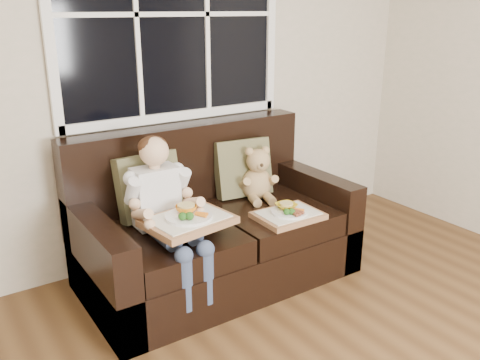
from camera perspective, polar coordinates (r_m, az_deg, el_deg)
window_back at (r=3.43m, az=-7.65°, el=17.97°), size 1.62×0.04×1.37m
loveseat at (r=3.32m, az=-3.06°, el=-5.80°), size 1.70×0.92×0.96m
pillow_left at (r=3.17m, az=-10.22°, el=-0.68°), size 0.41×0.21×0.41m
pillow_right at (r=3.49m, az=0.32°, el=1.37°), size 0.41×0.23×0.40m
child at (r=2.93m, az=-8.59°, el=-2.41°), size 0.38×0.59×0.85m
teddy_bear at (r=3.44m, az=2.02°, el=0.32°), size 0.26×0.31×0.38m
tray_left at (r=2.84m, az=-5.86°, el=-4.41°), size 0.51×0.41×0.11m
tray_right at (r=3.16m, az=5.44°, el=-3.80°), size 0.40×0.31×0.09m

